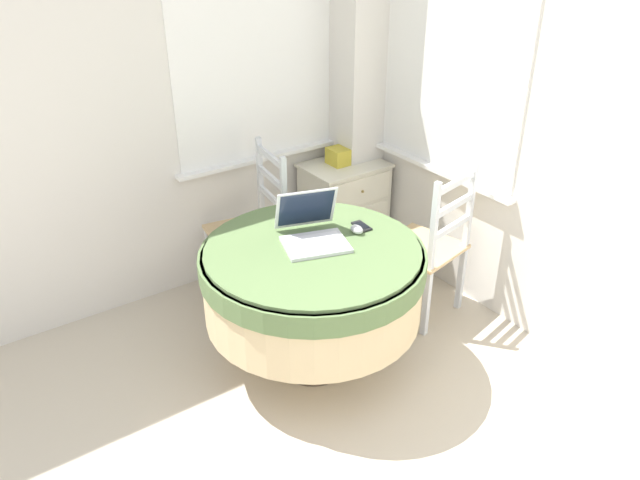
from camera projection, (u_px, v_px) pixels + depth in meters
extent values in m
cube|color=silver|center=(21.00, 116.00, 3.17)|extent=(4.37, 0.06, 2.55)
cube|color=white|center=(254.00, 43.00, 3.72)|extent=(1.10, 0.01, 1.42)
cube|color=white|center=(262.00, 158.00, 4.05)|extent=(1.18, 0.07, 0.02)
cube|color=white|center=(452.00, 50.00, 3.54)|extent=(0.01, 1.10, 1.42)
cube|color=white|center=(437.00, 169.00, 3.88)|extent=(0.07, 1.18, 0.02)
cube|color=silver|center=(358.00, 68.00, 4.08)|extent=(0.28, 0.28, 2.55)
cylinder|color=#4C3D2D|center=(313.00, 362.00, 3.41)|extent=(0.36, 0.36, 0.03)
cylinder|color=#4C3D2D|center=(313.00, 308.00, 3.24)|extent=(0.11, 0.11, 0.69)
cylinder|color=#CCB284|center=(313.00, 283.00, 3.17)|extent=(1.11, 1.11, 0.37)
cylinder|color=#567042|center=(313.00, 261.00, 3.11)|extent=(1.13, 1.13, 0.11)
cylinder|color=#567042|center=(313.00, 249.00, 3.07)|extent=(1.08, 1.08, 0.02)
cube|color=silver|center=(316.00, 244.00, 3.08)|extent=(0.37, 0.33, 0.02)
cube|color=silver|center=(315.00, 241.00, 3.09)|extent=(0.31, 0.22, 0.00)
cube|color=silver|center=(306.00, 208.00, 3.16)|extent=(0.33, 0.19, 0.23)
cube|color=#192338|center=(306.00, 208.00, 3.16)|extent=(0.29, 0.16, 0.20)
ellipsoid|color=silver|center=(357.00, 229.00, 3.20)|extent=(0.05, 0.08, 0.04)
cube|color=black|center=(362.00, 226.00, 3.26)|extent=(0.07, 0.12, 0.01)
cube|color=black|center=(362.00, 225.00, 3.26)|extent=(0.05, 0.09, 0.00)
cube|color=tan|center=(245.00, 233.00, 3.84)|extent=(0.48, 0.48, 0.02)
cube|color=silver|center=(210.00, 257.00, 4.02)|extent=(0.04, 0.04, 0.43)
cube|color=silver|center=(229.00, 285.00, 3.73)|extent=(0.04, 0.04, 0.43)
cube|color=silver|center=(264.00, 245.00, 4.17)|extent=(0.04, 0.04, 0.43)
cube|color=silver|center=(286.00, 271.00, 3.88)|extent=(0.04, 0.04, 0.43)
cube|color=silver|center=(260.00, 177.00, 3.93)|extent=(0.04, 0.04, 0.52)
cube|color=silver|center=(284.00, 199.00, 3.64)|extent=(0.04, 0.04, 0.52)
cube|color=silver|center=(270.00, 157.00, 3.69)|extent=(0.07, 0.37, 0.04)
cube|color=silver|center=(271.00, 178.00, 3.76)|extent=(0.07, 0.37, 0.04)
cube|color=silver|center=(272.00, 198.00, 3.82)|extent=(0.07, 0.37, 0.04)
cube|color=tan|center=(421.00, 247.00, 3.69)|extent=(0.50, 0.51, 0.02)
cube|color=silver|center=(411.00, 257.00, 4.03)|extent=(0.04, 0.04, 0.43)
cube|color=silver|center=(375.00, 280.00, 3.79)|extent=(0.04, 0.04, 0.43)
cube|color=silver|center=(461.00, 278.00, 3.80)|extent=(0.04, 0.04, 0.43)
cube|color=silver|center=(426.00, 303.00, 3.57)|extent=(0.04, 0.04, 0.43)
cube|color=silver|center=(470.00, 205.00, 3.57)|extent=(0.04, 0.04, 0.52)
cube|color=silver|center=(434.00, 227.00, 3.33)|extent=(0.04, 0.04, 0.52)
cube|color=silver|center=(456.00, 183.00, 3.35)|extent=(0.37, 0.10, 0.04)
cube|color=silver|center=(454.00, 206.00, 3.42)|extent=(0.37, 0.10, 0.04)
cube|color=silver|center=(451.00, 227.00, 3.48)|extent=(0.37, 0.10, 0.04)
cube|color=silver|center=(344.00, 210.00, 4.38)|extent=(0.53, 0.38, 0.65)
cube|color=silver|center=(345.00, 166.00, 4.22)|extent=(0.55, 0.41, 0.02)
cube|color=white|center=(362.00, 191.00, 4.14)|extent=(0.46, 0.01, 0.18)
sphere|color=olive|center=(363.00, 191.00, 4.13)|extent=(0.02, 0.02, 0.02)
cube|color=white|center=(361.00, 220.00, 4.24)|extent=(0.46, 0.01, 0.18)
sphere|color=olive|center=(362.00, 221.00, 4.24)|extent=(0.02, 0.02, 0.02)
cube|color=white|center=(360.00, 248.00, 4.35)|extent=(0.46, 0.01, 0.18)
sphere|color=olive|center=(361.00, 248.00, 4.34)|extent=(0.02, 0.02, 0.02)
cube|color=gold|center=(343.00, 155.00, 4.22)|extent=(0.20, 0.14, 0.11)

